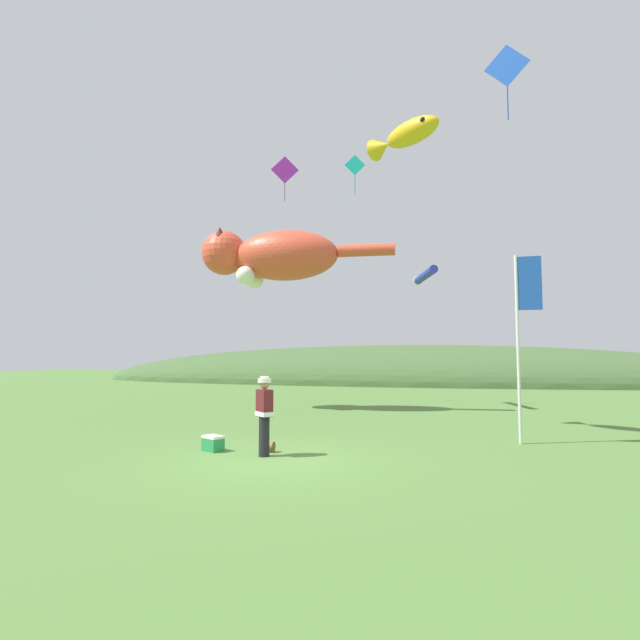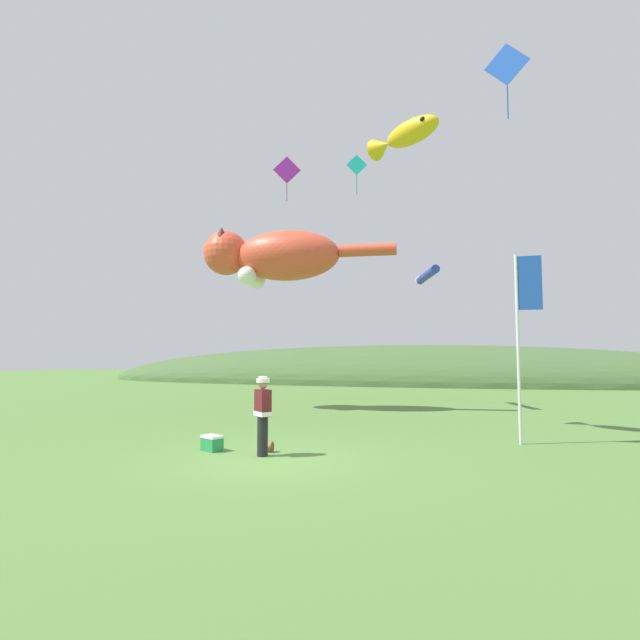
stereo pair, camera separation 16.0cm
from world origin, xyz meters
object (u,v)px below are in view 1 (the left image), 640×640
kite_fish_windsock (405,136)px  kite_diamond_violet (285,170)px  festival_attendant (264,413)px  kite_giant_cat (272,256)px  festival_banner_pole (523,319)px  kite_diamond_teal (355,166)px  kite_diamond_blue (507,66)px  picnic_cooler (213,443)px  kite_spool (270,447)px  kite_tube_streamer (425,275)px

kite_fish_windsock → kite_diamond_violet: bearing=129.7°
festival_attendant → kite_giant_cat: 11.03m
festival_banner_pole → kite_diamond_teal: (-5.92, 8.12, 7.73)m
kite_diamond_blue → kite_diamond_violet: bearing=135.0°
festival_banner_pole → kite_diamond_blue: size_ratio=2.38×
festival_attendant → kite_diamond_blue: size_ratio=0.87×
festival_attendant → kite_giant_cat: kite_giant_cat is taller
picnic_cooler → kite_diamond_teal: 15.43m
kite_spool → kite_fish_windsock: 10.01m
kite_spool → kite_diamond_blue: kite_diamond_blue is taller
kite_diamond_violet → kite_diamond_blue: 13.30m
picnic_cooler → kite_fish_windsock: size_ratio=0.23×
picnic_cooler → kite_diamond_blue: bearing=19.8°
festival_attendant → kite_diamond_violet: kite_diamond_violet is taller
kite_diamond_blue → kite_diamond_teal: bearing=123.8°
kite_spool → kite_diamond_teal: size_ratio=0.13×
kite_tube_streamer → kite_diamond_blue: 10.22m
kite_giant_cat → kite_diamond_violet: bearing=99.6°
picnic_cooler → kite_tube_streamer: bearing=69.1°
festival_banner_pole → kite_giant_cat: (-9.07, 5.88, 3.26)m
kite_tube_streamer → kite_diamond_teal: bearing=-169.3°
kite_diamond_blue → festival_attendant: bearing=-153.5°
festival_attendant → kite_diamond_violet: bearing=106.9°
picnic_cooler → kite_diamond_teal: (1.37, 10.99, 10.74)m
kite_giant_cat → kite_diamond_teal: size_ratio=4.44×
festival_attendant → kite_fish_windsock: (2.83, 4.29, 7.98)m
kite_giant_cat → kite_diamond_blue: (8.81, -6.21, 3.39)m
festival_attendant → picnic_cooler: festival_attendant is taller
kite_giant_cat → kite_diamond_blue: 11.30m
festival_banner_pole → kite_giant_cat: size_ratio=0.59×
kite_spool → kite_giant_cat: 11.06m
kite_spool → kite_diamond_violet: bearing=107.4°
kite_giant_cat → kite_diamond_blue: size_ratio=4.02×
kite_giant_cat → kite_diamond_violet: (-0.53, 3.14, 4.95)m
kite_giant_cat → kite_fish_windsock: bearing=-38.2°
kite_giant_cat → kite_diamond_teal: kite_diamond_teal is taller
kite_spool → kite_tube_streamer: (3.06, 11.34, 5.70)m
kite_spool → kite_diamond_teal: 15.25m
festival_attendant → kite_fish_windsock: size_ratio=0.71×
festival_attendant → kite_diamond_teal: size_ratio=0.96×
festival_attendant → kite_spool: festival_attendant is taller
picnic_cooler → kite_tube_streamer: (4.42, 11.56, 5.64)m
festival_attendant → kite_diamond_blue: bearing=26.5°
festival_attendant → kite_diamond_violet: (-3.70, 12.16, 10.44)m
kite_giant_cat → kite_tube_streamer: size_ratio=2.59×
kite_spool → picnic_cooler: (-1.36, -0.22, 0.06)m
kite_spool → picnic_cooler: size_ratio=0.42×
kite_diamond_blue → festival_banner_pole: bearing=51.9°
festival_attendant → picnic_cooler: (-1.39, 0.28, -0.77)m
kite_giant_cat → kite_tube_streamer: bearing=24.5°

